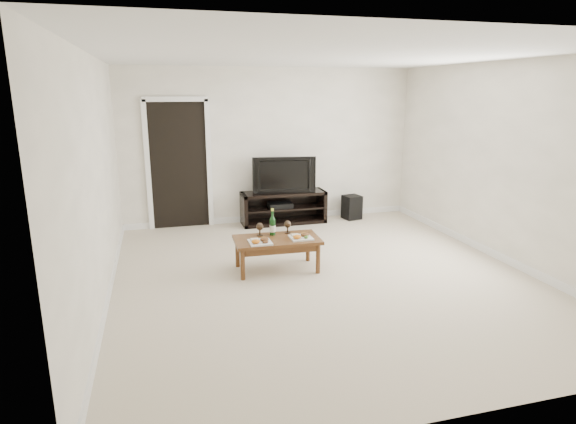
# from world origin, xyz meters

# --- Properties ---
(floor) EXTENTS (5.50, 5.50, 0.00)m
(floor) POSITION_xyz_m (0.00, 0.00, 0.00)
(floor) COLOR beige
(floor) RESTS_ON ground
(back_wall) EXTENTS (5.00, 0.04, 2.60)m
(back_wall) POSITION_xyz_m (0.00, 2.77, 1.30)
(back_wall) COLOR white
(back_wall) RESTS_ON ground
(ceiling) EXTENTS (5.00, 5.50, 0.04)m
(ceiling) POSITION_xyz_m (0.00, 0.00, 2.62)
(ceiling) COLOR white
(ceiling) RESTS_ON back_wall
(doorway) EXTENTS (0.90, 0.02, 2.05)m
(doorway) POSITION_xyz_m (-1.55, 2.73, 1.02)
(doorway) COLOR black
(doorway) RESTS_ON ground
(media_console) EXTENTS (1.44, 0.45, 0.55)m
(media_console) POSITION_xyz_m (0.15, 2.50, 0.28)
(media_console) COLOR black
(media_console) RESTS_ON ground
(television) EXTENTS (1.07, 0.29, 0.61)m
(television) POSITION_xyz_m (0.15, 2.50, 0.85)
(television) COLOR black
(television) RESTS_ON media_console
(av_receiver) EXTENTS (0.41, 0.31, 0.08)m
(av_receiver) POSITION_xyz_m (0.09, 2.48, 0.33)
(av_receiver) COLOR black
(av_receiver) RESTS_ON media_console
(subwoofer) EXTENTS (0.33, 0.33, 0.42)m
(subwoofer) POSITION_xyz_m (1.40, 2.46, 0.21)
(subwoofer) COLOR black
(subwoofer) RESTS_ON ground
(coffee_table) EXTENTS (1.08, 0.61, 0.42)m
(coffee_table) POSITION_xyz_m (-0.49, 0.36, 0.21)
(coffee_table) COLOR #573618
(coffee_table) RESTS_ON ground
(plate_left) EXTENTS (0.27, 0.27, 0.07)m
(plate_left) POSITION_xyz_m (-0.74, 0.23, 0.45)
(plate_left) COLOR white
(plate_left) RESTS_ON coffee_table
(plate_right) EXTENTS (0.27, 0.27, 0.07)m
(plate_right) POSITION_xyz_m (-0.20, 0.28, 0.45)
(plate_right) COLOR white
(plate_right) RESTS_ON coffee_table
(wine_bottle) EXTENTS (0.07, 0.07, 0.35)m
(wine_bottle) POSITION_xyz_m (-0.51, 0.51, 0.59)
(wine_bottle) COLOR black
(wine_bottle) RESTS_ON coffee_table
(goblet_left) EXTENTS (0.09, 0.09, 0.17)m
(goblet_left) POSITION_xyz_m (-0.68, 0.53, 0.51)
(goblet_left) COLOR #31251B
(goblet_left) RESTS_ON coffee_table
(goblet_right) EXTENTS (0.09, 0.09, 0.17)m
(goblet_right) POSITION_xyz_m (-0.30, 0.55, 0.51)
(goblet_right) COLOR #31251B
(goblet_right) RESTS_ON coffee_table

